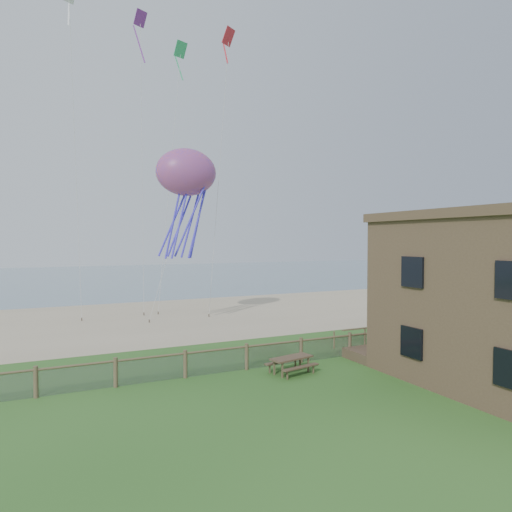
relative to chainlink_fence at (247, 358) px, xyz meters
name	(u,v)px	position (x,y,z in m)	size (l,w,h in m)	color
ground	(316,413)	(0.00, -6.00, -0.55)	(160.00, 160.00, 0.00)	#28561D
sand_beach	(164,318)	(0.00, 16.00, -0.55)	(72.00, 20.00, 0.02)	tan
ocean	(99,277)	(0.00, 60.00, -0.55)	(160.00, 68.00, 0.02)	slate
chainlink_fence	(247,358)	(0.00, 0.00, 0.00)	(36.20, 0.20, 1.25)	#493F29
motel_deck	(459,342)	(13.00, -1.00, -0.30)	(15.00, 2.00, 0.50)	brown
picnic_table	(292,364)	(1.64, -1.41, -0.12)	(2.04, 1.54, 0.86)	brown
octopus_kite	(186,202)	(0.51, 11.35, 8.26)	(3.90, 2.75, 8.02)	orange
kite_white	(69,3)	(-6.79, 13.27, 21.16)	(1.08, 0.70, 2.33)	white
kite_purple	(141,33)	(-2.07, 13.75, 20.32)	(1.08, 0.70, 3.16)	#7E2D93
kite_red	(229,44)	(3.47, 10.77, 19.45)	(1.18, 0.70, 2.18)	red
kite_green	(181,58)	(0.86, 13.79, 19.12)	(1.14, 0.70, 2.34)	#2FB26C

